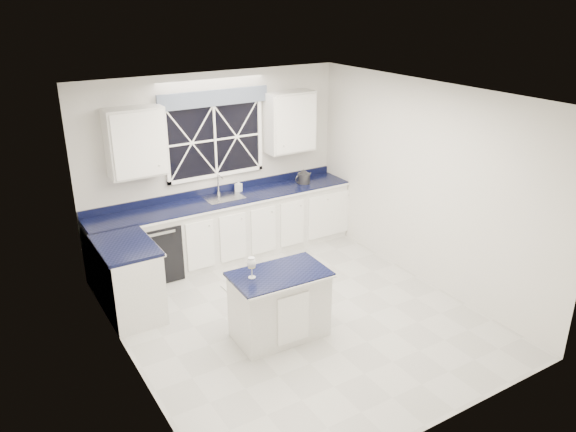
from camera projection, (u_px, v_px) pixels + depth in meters
ground at (297, 316)px, 6.91m from camera, size 4.50×4.50×0.00m
back_wall at (215, 166)px, 8.19m from camera, size 4.00×0.10×2.70m
base_cabinets at (211, 238)px, 7.99m from camera, size 3.99×1.60×0.90m
countertop at (225, 200)px, 8.11m from camera, size 3.98×0.64×0.04m
dishwasher at (155, 248)px, 7.76m from camera, size 0.60×0.58×0.82m
window at (215, 134)px, 7.97m from camera, size 1.65×0.09×1.26m
upper_cabinets at (218, 131)px, 7.85m from camera, size 3.10×0.34×0.90m
faucet at (219, 184)px, 8.20m from camera, size 0.05×0.20×0.30m
island at (279, 304)px, 6.39m from camera, size 1.10×0.69×0.81m
rug at (273, 285)px, 7.62m from camera, size 1.23×0.78×0.02m
kettle at (304, 177)px, 8.70m from camera, size 0.32×0.21×0.23m
wine_glass at (252, 264)px, 6.07m from camera, size 0.10×0.10×0.24m
soap_bottle at (239, 186)px, 8.35m from camera, size 0.11×0.11×0.18m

